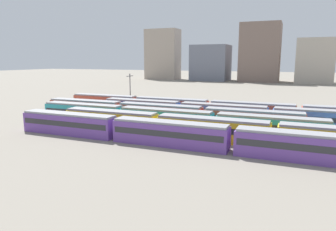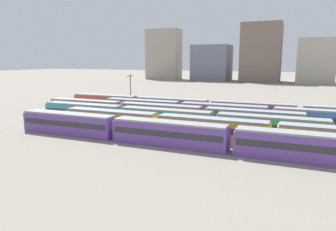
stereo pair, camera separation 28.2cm
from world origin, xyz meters
name	(u,v)px [view 2 (the right image)]	position (x,y,z in m)	size (l,w,h in m)	color
ground_plane	(120,121)	(0.00, 13.00, 0.00)	(600.00, 600.00, 0.00)	gray
train_track_0	(306,147)	(35.57, 0.00, 1.90)	(93.60, 3.06, 3.75)	#6B429E
train_track_2	(215,123)	(21.07, 10.40, 1.90)	(74.70, 3.06, 3.75)	teal
train_track_3	(160,113)	(8.09, 15.60, 1.90)	(55.80, 3.06, 3.75)	#BC4C38
train_track_5	(299,114)	(34.83, 26.00, 1.90)	(112.50, 3.06, 3.75)	#BC4C38
catenary_pole_1	(131,89)	(-6.55, 29.25, 5.15)	(0.24, 3.20, 9.23)	#4C4C51
distant_building_0	(164,55)	(-49.18, 149.00, 16.37)	(21.63, 12.85, 32.74)	#A89989
distant_building_1	(212,63)	(-16.09, 149.00, 10.96)	(22.29, 21.07, 21.92)	slate
distant_building_2	(261,53)	(13.59, 149.00, 16.97)	(22.41, 19.79, 33.94)	#7A665B
distant_building_3	(315,61)	(42.82, 149.00, 12.24)	(19.35, 20.36, 24.49)	#B2A899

